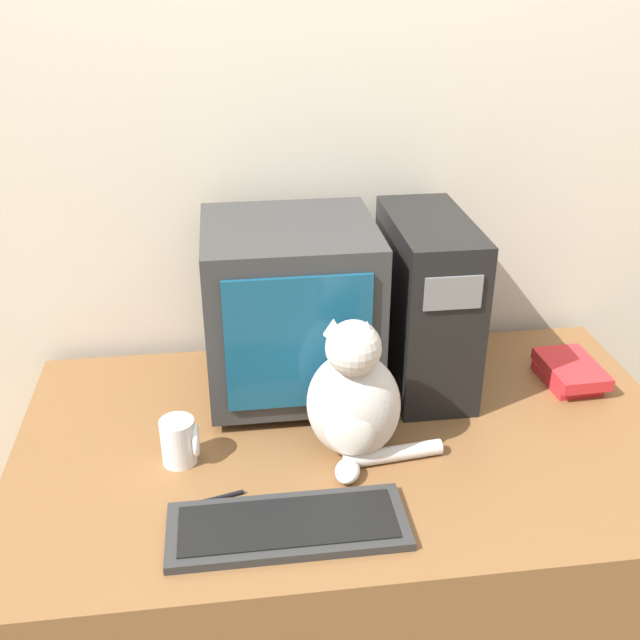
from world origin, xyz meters
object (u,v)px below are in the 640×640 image
(computer_tower, at_px, (426,302))
(mug, at_px, (180,441))
(book_stack, at_px, (569,372))
(pen, at_px, (208,501))
(cat, at_px, (354,400))
(keyboard, at_px, (288,526))
(crt_monitor, at_px, (290,308))

(computer_tower, xyz_separation_m, mug, (-0.60, -0.27, -0.16))
(book_stack, relative_size, pen, 1.34)
(cat, distance_m, book_stack, 0.64)
(pen, xyz_separation_m, mug, (-0.06, 0.14, 0.05))
(book_stack, bearing_deg, cat, -159.29)
(computer_tower, height_order, mug, computer_tower)
(keyboard, xyz_separation_m, cat, (0.16, 0.21, 0.13))
(computer_tower, height_order, book_stack, computer_tower)
(book_stack, bearing_deg, crt_monitor, 174.39)
(crt_monitor, relative_size, computer_tower, 1.01)
(crt_monitor, bearing_deg, computer_tower, 0.86)
(computer_tower, bearing_deg, pen, -142.74)
(crt_monitor, distance_m, cat, 0.32)
(crt_monitor, distance_m, computer_tower, 0.33)
(cat, bearing_deg, mug, -167.88)
(cat, xyz_separation_m, book_stack, (0.59, 0.22, -0.11))
(pen, bearing_deg, cat, 20.10)
(crt_monitor, bearing_deg, cat, -70.35)
(book_stack, bearing_deg, computer_tower, 168.59)
(computer_tower, height_order, cat, computer_tower)
(cat, height_order, pen, cat)
(mug, bearing_deg, crt_monitor, 45.16)
(crt_monitor, bearing_deg, pen, -117.17)
(crt_monitor, relative_size, book_stack, 2.19)
(book_stack, distance_m, mug, 0.98)
(computer_tower, distance_m, keyboard, 0.67)
(crt_monitor, xyz_separation_m, pen, (-0.21, -0.41, -0.22))
(keyboard, distance_m, cat, 0.30)
(crt_monitor, relative_size, mug, 4.09)
(book_stack, bearing_deg, pen, -159.50)
(cat, distance_m, mug, 0.38)
(cat, distance_m, pen, 0.36)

